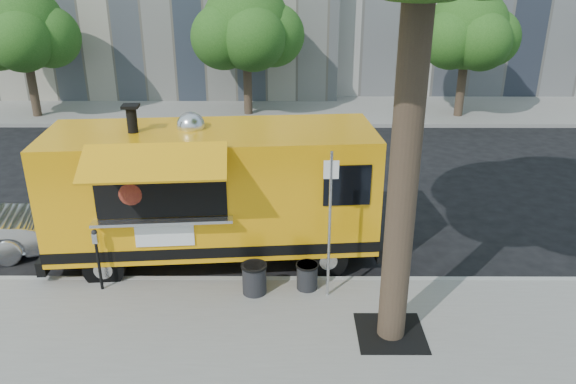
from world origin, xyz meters
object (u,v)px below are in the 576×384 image
object	(u,v)px
parking_meter	(97,253)
trash_bin_right	(307,275)
food_truck	(212,191)
far_tree_a	(22,28)
trash_bin_left	(254,278)
far_tree_b	(246,25)
far_tree_c	(468,29)
sign_post	(330,217)

from	to	relation	value
parking_meter	trash_bin_right	distance (m)	4.18
parking_meter	food_truck	distance (m)	2.70
far_tree_a	trash_bin_left	size ratio (longest dim) A/B	8.59
far_tree_a	far_tree_b	size ratio (longest dim) A/B	0.97
far_tree_a	trash_bin_left	distance (m)	17.38
parking_meter	trash_bin_right	xyz separation A→B (m)	(4.15, 0.05, -0.54)
parking_meter	trash_bin_left	xyz separation A→B (m)	(3.10, -0.11, -0.50)
far_tree_a	parking_meter	world-z (taller)	far_tree_a
far_tree_b	food_truck	xyz separation A→B (m)	(0.12, -12.53, -2.15)
far_tree_a	far_tree_c	xyz separation A→B (m)	(18.00, 0.10, -0.06)
parking_meter	far_tree_b	bearing A→B (deg)	81.90
trash_bin_left	far_tree_a	bearing A→B (deg)	126.26
food_truck	far_tree_a	bearing A→B (deg)	122.16
parking_meter	trash_bin_right	bearing A→B (deg)	0.69
far_tree_a	sign_post	world-z (taller)	far_tree_a
far_tree_c	trash_bin_right	xyz separation A→B (m)	(-6.85, -13.70, -3.27)
far_tree_a	parking_meter	xyz separation A→B (m)	(7.00, -13.65, -2.79)
far_tree_c	parking_meter	distance (m)	17.82
far_tree_c	trash_bin_right	bearing A→B (deg)	-116.57
sign_post	far_tree_a	bearing A→B (deg)	129.83
far_tree_c	parking_meter	bearing A→B (deg)	-128.66
far_tree_c	far_tree_b	bearing A→B (deg)	178.09
far_tree_c	trash_bin_right	size ratio (longest dim) A/B	9.51
far_tree_b	trash_bin_right	world-z (taller)	far_tree_b
food_truck	far_tree_b	bearing A→B (deg)	85.77
far_tree_c	trash_bin_left	size ratio (longest dim) A/B	8.36
far_tree_a	trash_bin_right	bearing A→B (deg)	-50.65
sign_post	parking_meter	xyz separation A→B (m)	(-4.55, 0.20, -0.87)
food_truck	trash_bin_right	distance (m)	2.80
far_tree_a	parking_meter	bearing A→B (deg)	-62.85
far_tree_b	parking_meter	size ratio (longest dim) A/B	4.12
far_tree_a	sign_post	size ratio (longest dim) A/B	1.79
far_tree_c	far_tree_a	bearing A→B (deg)	-179.68
sign_post	trash_bin_left	xyz separation A→B (m)	(-1.45, 0.09, -1.37)
far_tree_b	trash_bin_left	size ratio (longest dim) A/B	8.82
far_tree_b	far_tree_c	bearing A→B (deg)	-1.91
far_tree_a	far_tree_b	bearing A→B (deg)	2.54
far_tree_a	trash_bin_right	distance (m)	17.90
far_tree_c	trash_bin_left	distance (m)	16.28
trash_bin_left	trash_bin_right	distance (m)	1.07
far_tree_b	trash_bin_right	bearing A→B (deg)	-81.27
food_truck	trash_bin_right	xyz separation A→B (m)	(2.03, -1.47, -1.24)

